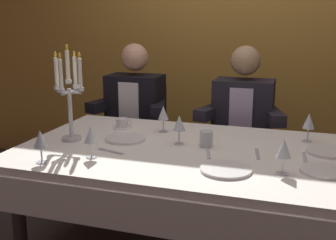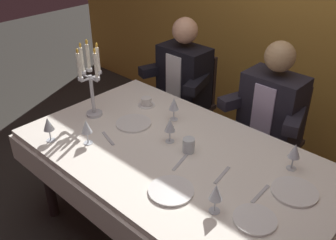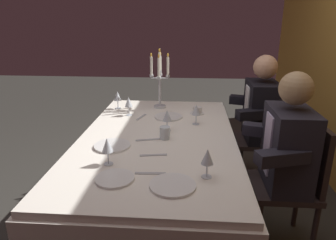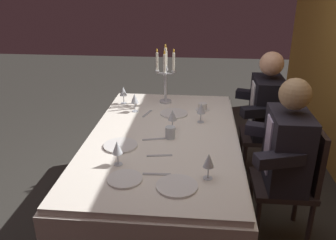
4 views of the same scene
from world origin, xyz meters
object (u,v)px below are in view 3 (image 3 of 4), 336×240
wine_glass_2 (196,110)px  water_tumbler_0 (165,133)px  wine_glass_0 (207,158)px  wine_glass_5 (107,146)px  candelabra (160,81)px  dinner_plate_0 (169,117)px  wine_glass_4 (129,102)px  dinner_plate_2 (173,185)px  dinner_plate_1 (115,179)px  wine_glass_3 (167,116)px  seated_diner_1 (289,148)px  coffee_cup_0 (197,111)px  dining_table (158,151)px  dinner_plate_3 (112,146)px  wine_glass_1 (118,97)px  seated_diner_0 (262,111)px

wine_glass_2 → water_tumbler_0: bearing=-34.6°
wine_glass_0 → wine_glass_5: size_ratio=1.00×
candelabra → dinner_plate_0: 0.40m
wine_glass_0 → wine_glass_2: 0.85m
candelabra → wine_glass_4: (0.26, -0.24, -0.14)m
dinner_plate_2 → wine_glass_2: wine_glass_2 is taller
dinner_plate_1 → candelabra: bearing=175.7°
dinner_plate_1 → wine_glass_3: size_ratio=1.27×
dinner_plate_1 → seated_diner_1: 1.16m
dinner_plate_0 → coffee_cup_0: (-0.13, 0.24, 0.02)m
dinner_plate_0 → dinner_plate_1: (1.07, -0.21, 0.00)m
dinner_plate_0 → water_tumbler_0: water_tumbler_0 is taller
wine_glass_3 → coffee_cup_0: bearing=152.7°
wine_glass_3 → dining_table: bearing=-30.2°
candelabra → dinner_plate_1: (1.36, -0.10, -0.25)m
dining_table → wine_glass_0: wine_glass_0 is taller
candelabra → dinner_plate_0: bearing=19.3°
dinner_plate_2 → wine_glass_0: (-0.11, 0.18, 0.11)m
dinner_plate_0 → wine_glass_4: wine_glass_4 is taller
wine_glass_0 → wine_glass_2: bearing=-176.8°
dinner_plate_3 → wine_glass_4: 0.69m
wine_glass_2 → dinner_plate_2: bearing=-7.6°
wine_glass_3 → water_tumbler_0: 0.17m
wine_glass_0 → water_tumbler_0: wine_glass_0 is taller
dinner_plate_1 → seated_diner_1: (-0.50, 1.04, -0.01)m
seated_diner_1 → wine_glass_3: bearing=-106.5°
dinner_plate_3 → coffee_cup_0: size_ratio=1.81×
dinner_plate_0 → coffee_cup_0: size_ratio=1.79×
wine_glass_5 → water_tumbler_0: wine_glass_5 is taller
dining_table → water_tumbler_0: water_tumbler_0 is taller
dinner_plate_0 → coffee_cup_0: bearing=117.7°
wine_glass_0 → wine_glass_2: same height
dinner_plate_0 → coffee_cup_0: 0.28m
coffee_cup_0 → wine_glass_3: bearing=-27.3°
dinner_plate_1 → water_tumbler_0: (-0.59, 0.21, 0.04)m
candelabra → wine_glass_2: candelabra is taller
coffee_cup_0 → wine_glass_5: bearing=-27.5°
wine_glass_2 → coffee_cup_0: 0.30m
wine_glass_1 → seated_diner_0: seated_diner_0 is taller
dining_table → wine_glass_0: 0.70m
wine_glass_1 → dining_table: bearing=33.7°
dinner_plate_3 → candelabra: bearing=166.6°
wine_glass_1 → wine_glass_5: (1.12, 0.20, 0.00)m
dinner_plate_1 → wine_glass_2: bearing=154.5°
dining_table → dinner_plate_2: bearing=12.6°
dinner_plate_1 → wine_glass_4: (-1.10, -0.14, 0.11)m
wine_glass_4 → dinner_plate_1: bearing=7.3°
dinner_plate_2 → seated_diner_1: size_ratio=0.19×
wine_glass_2 → wine_glass_1: bearing=-118.1°
dinner_plate_1 → dinner_plate_0: bearing=169.1°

